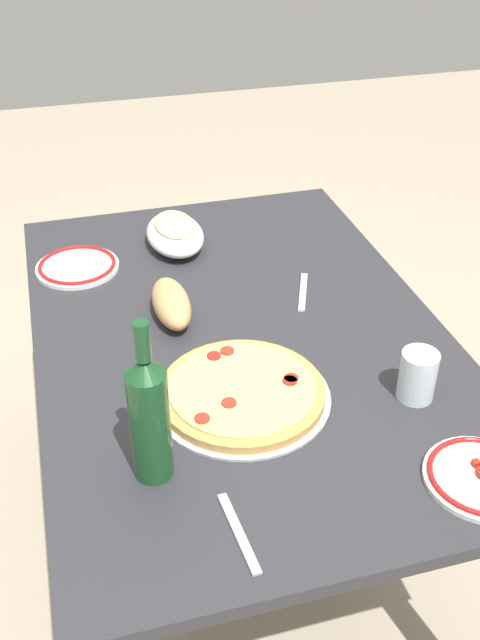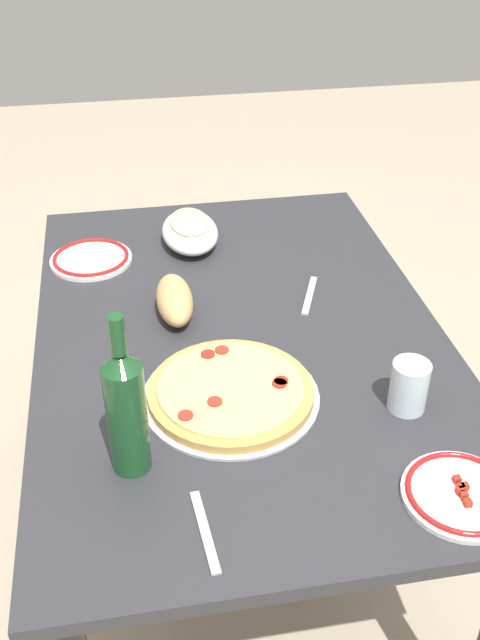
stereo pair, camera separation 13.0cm
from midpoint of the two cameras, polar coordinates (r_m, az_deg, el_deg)
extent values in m
plane|color=tan|center=(2.15, 1.81, -16.89)|extent=(8.00, 8.00, 0.00)
cube|color=#2D2D33|center=(1.65, 2.25, -1.35)|extent=(1.35, 0.91, 0.03)
cylinder|color=#33302D|center=(2.44, 8.17, 1.03)|extent=(0.07, 0.07, 0.69)
cylinder|color=#33302D|center=(2.34, -10.59, -0.82)|extent=(0.07, 0.07, 0.69)
cylinder|color=#B7B7BC|center=(1.46, 1.83, -6.08)|extent=(0.35, 0.35, 0.01)
cylinder|color=tan|center=(1.45, 1.84, -5.72)|extent=(0.33, 0.33, 0.02)
cylinder|color=#EACC75|center=(1.44, 1.85, -5.36)|extent=(0.29, 0.29, 0.01)
cylinder|color=maroon|center=(1.45, 5.67, -5.03)|extent=(0.03, 0.03, 0.00)
cylinder|color=#B22D1E|center=(1.53, 1.00, -2.43)|extent=(0.03, 0.03, 0.00)
cylinder|color=#B22D1E|center=(1.40, 0.68, -6.48)|extent=(0.03, 0.03, 0.00)
cylinder|color=maroon|center=(1.52, -0.09, -2.75)|extent=(0.03, 0.03, 0.00)
cylinder|color=maroon|center=(1.46, 5.79, -4.84)|extent=(0.03, 0.03, 0.00)
cylinder|color=#B22D1E|center=(1.37, -1.56, -7.55)|extent=(0.03, 0.03, 0.00)
ellipsoid|color=white|center=(1.98, -2.05, 6.86)|extent=(0.24, 0.15, 0.07)
ellipsoid|color=#AD2819|center=(1.97, -2.06, 7.17)|extent=(0.20, 0.12, 0.03)
ellipsoid|color=beige|center=(1.96, -2.07, 7.64)|extent=(0.17, 0.10, 0.02)
cylinder|color=#194723|center=(1.26, -5.87, -7.76)|extent=(0.07, 0.07, 0.22)
cone|color=#194723|center=(1.18, -6.23, -3.24)|extent=(0.07, 0.07, 0.03)
cylinder|color=#194723|center=(1.15, -6.38, -1.26)|extent=(0.03, 0.03, 0.07)
cylinder|color=silver|center=(1.46, 15.57, -5.08)|extent=(0.07, 0.07, 0.10)
cylinder|color=white|center=(1.93, -9.68, 4.62)|extent=(0.21, 0.21, 0.01)
torus|color=red|center=(1.93, -9.70, 4.83)|extent=(0.20, 0.20, 0.01)
cylinder|color=white|center=(1.34, 19.58, -12.88)|extent=(0.20, 0.20, 0.01)
torus|color=red|center=(1.34, 19.65, -12.65)|extent=(0.19, 0.19, 0.01)
cube|color=#AD2819|center=(1.32, 20.18, -13.38)|extent=(0.01, 0.01, 0.01)
cube|color=#AD2819|center=(1.35, 19.88, -12.24)|extent=(0.01, 0.01, 0.01)
cube|color=#AD2819|center=(1.35, 19.31, -11.77)|extent=(0.01, 0.01, 0.01)
cube|color=#AD2819|center=(1.33, 19.86, -12.85)|extent=(0.01, 0.01, 0.01)
cube|color=#AD2819|center=(1.34, 19.58, -12.57)|extent=(0.01, 0.01, 0.01)
cube|color=#AD2819|center=(1.34, 19.63, -12.34)|extent=(0.01, 0.01, 0.01)
ellipsoid|color=tan|center=(1.68, -2.95, 1.53)|extent=(0.20, 0.08, 0.08)
cube|color=#B7B7BC|center=(1.23, 0.39, -16.28)|extent=(0.17, 0.03, 0.00)
cube|color=#B7B7BC|center=(1.78, 7.55, 1.87)|extent=(0.16, 0.08, 0.00)
camera|label=1|loc=(0.06, -87.71, 1.57)|focal=40.95mm
camera|label=2|loc=(0.06, 92.29, -1.57)|focal=40.95mm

